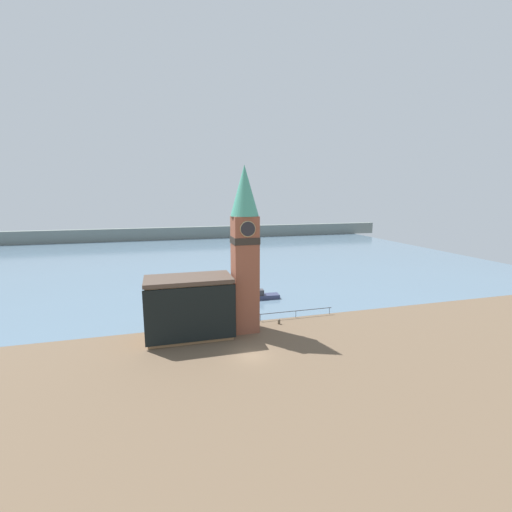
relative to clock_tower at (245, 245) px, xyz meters
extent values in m
plane|color=brown|center=(-1.15, -7.71, -11.79)|extent=(160.00, 160.00, 0.00)
cube|color=slate|center=(-1.15, 62.80, -11.79)|extent=(160.00, 120.00, 0.00)
cube|color=slate|center=(-1.15, 102.80, -9.29)|extent=(180.00, 3.00, 5.00)
cube|color=#333338|center=(8.52, 2.55, -10.74)|extent=(11.84, 0.08, 0.08)
cylinder|color=#333338|center=(2.90, 2.55, -11.26)|extent=(0.07, 0.07, 1.05)
cylinder|color=#333338|center=(8.52, 2.55, -11.26)|extent=(0.07, 0.07, 1.05)
cylinder|color=#333338|center=(14.14, 2.55, -11.26)|extent=(0.07, 0.07, 1.05)
cube|color=brown|center=(-0.01, 0.01, -3.98)|extent=(3.22, 3.22, 15.62)
cube|color=#2D2823|center=(-0.01, 0.01, 0.68)|extent=(3.34, 3.34, 0.90)
cylinder|color=tan|center=(-0.01, -1.66, 2.31)|extent=(2.03, 0.12, 2.03)
cylinder|color=#232328|center=(-0.01, -1.75, 2.31)|extent=(1.85, 0.12, 1.85)
cylinder|color=tan|center=(1.66, 0.01, 2.31)|extent=(0.12, 2.03, 2.03)
cylinder|color=#232328|center=(1.75, 0.01, 2.31)|extent=(0.12, 1.85, 1.85)
cone|color=teal|center=(-0.01, 0.01, 7.09)|extent=(3.70, 3.70, 6.52)
cube|color=#9E754C|center=(-7.51, -0.21, -8.04)|extent=(10.57, 5.22, 7.51)
cube|color=#4C3D33|center=(-7.51, -0.21, -4.03)|extent=(10.97, 5.62, 0.50)
cube|color=black|center=(-7.51, -2.97, -7.89)|extent=(11.07, 0.30, 6.91)
cube|color=#333856|center=(6.30, 13.08, -11.42)|extent=(6.29, 2.28, 0.74)
cube|color=#38383D|center=(5.18, 13.14, -10.56)|extent=(2.79, 1.50, 0.98)
cylinder|color=brown|center=(5.19, 0.77, -11.52)|extent=(0.36, 0.36, 0.54)
sphere|color=brown|center=(5.19, 0.77, -11.25)|extent=(0.37, 0.37, 0.37)
camera|label=1|loc=(-10.61, -43.37, 6.55)|focal=24.00mm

